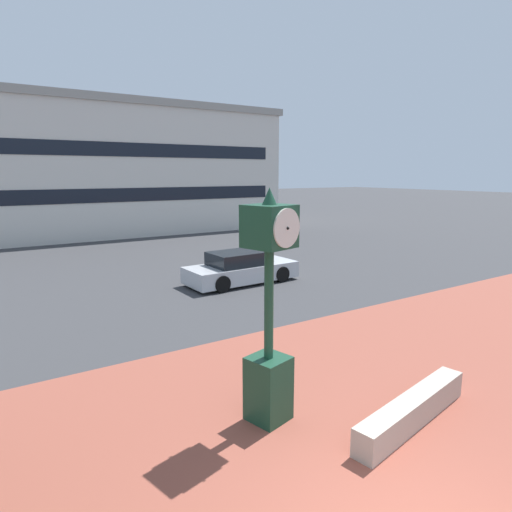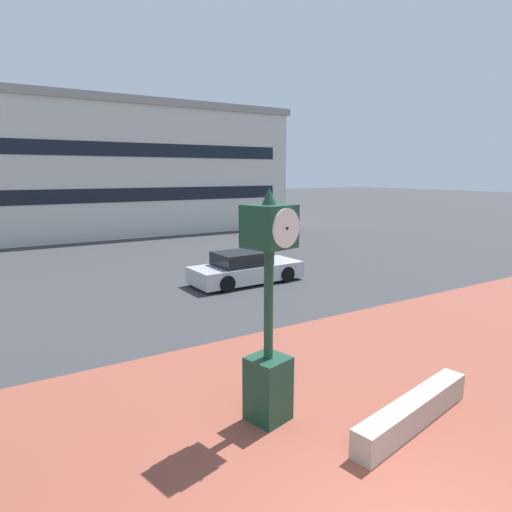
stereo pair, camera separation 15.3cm
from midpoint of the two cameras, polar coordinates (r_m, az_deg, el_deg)
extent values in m
cube|color=brown|center=(7.15, 9.21, -26.82)|extent=(44.00, 11.21, 0.01)
cube|color=#ADA393|center=(8.60, 19.18, -18.38)|extent=(3.22, 0.98, 0.50)
cube|color=#19422D|center=(8.13, 1.06, -16.81)|extent=(0.79, 0.79, 1.17)
cylinder|color=#19422D|center=(7.54, 1.10, -6.21)|extent=(0.16, 0.16, 1.95)
cube|color=#19422D|center=(7.27, 1.13, 3.89)|extent=(0.87, 0.87, 0.71)
cylinder|color=silver|center=(7.52, -0.99, 4.11)|extent=(0.63, 0.19, 0.64)
sphere|color=black|center=(7.53, -1.10, 4.12)|extent=(0.05, 0.05, 0.05)
cylinder|color=silver|center=(7.03, 3.40, 3.64)|extent=(0.63, 0.19, 0.64)
sphere|color=black|center=(7.02, 3.53, 3.62)|extent=(0.05, 0.05, 0.05)
cone|color=#19422D|center=(7.22, 1.15, 7.79)|extent=(0.25, 0.25, 0.28)
cube|color=#B7BABF|center=(17.65, -2.14, -2.08)|extent=(4.58, 1.96, 0.64)
cube|color=black|center=(17.42, -2.78, -0.38)|extent=(2.14, 1.62, 0.56)
cylinder|color=black|center=(19.11, 0.04, -1.45)|extent=(0.65, 0.24, 0.64)
cylinder|color=black|center=(17.81, 3.11, -2.37)|extent=(0.65, 0.24, 0.64)
cylinder|color=black|center=(17.70, -7.43, -2.53)|extent=(0.65, 0.24, 0.64)
cylinder|color=black|center=(16.28, -4.70, -3.64)|extent=(0.65, 0.24, 0.64)
cube|color=beige|center=(37.74, -20.94, 10.09)|extent=(25.91, 15.26, 8.78)
cube|color=gray|center=(38.03, -21.42, 17.08)|extent=(26.43, 15.56, 0.50)
cube|color=black|center=(30.34, -17.69, 7.53)|extent=(23.32, 0.04, 0.90)
cube|color=black|center=(30.35, -18.01, 13.05)|extent=(23.32, 0.04, 0.90)
camera|label=1|loc=(0.08, -90.58, -0.11)|focal=30.81mm
camera|label=2|loc=(0.08, 89.42, 0.11)|focal=30.81mm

